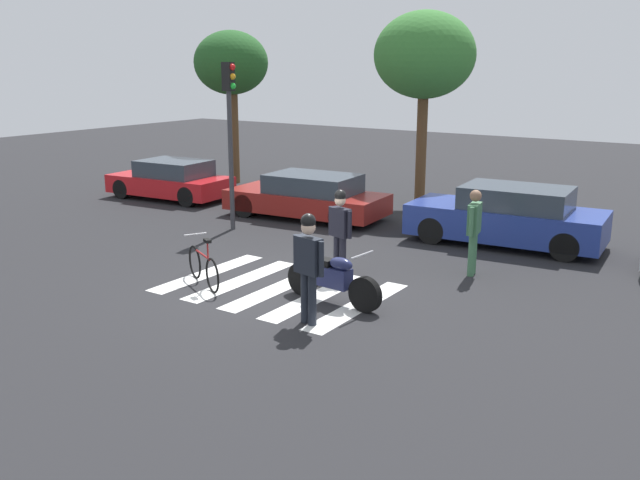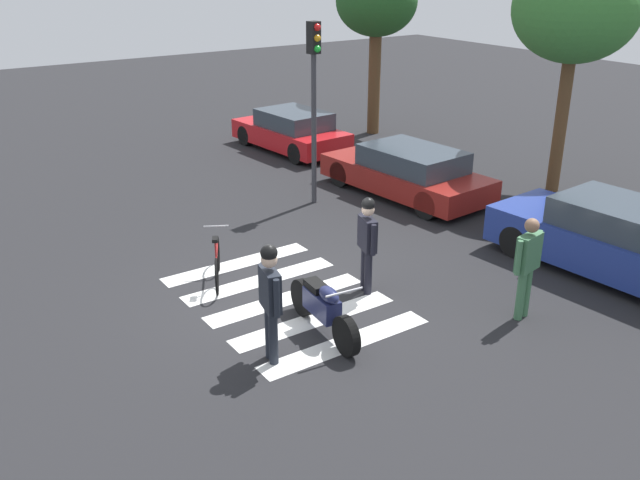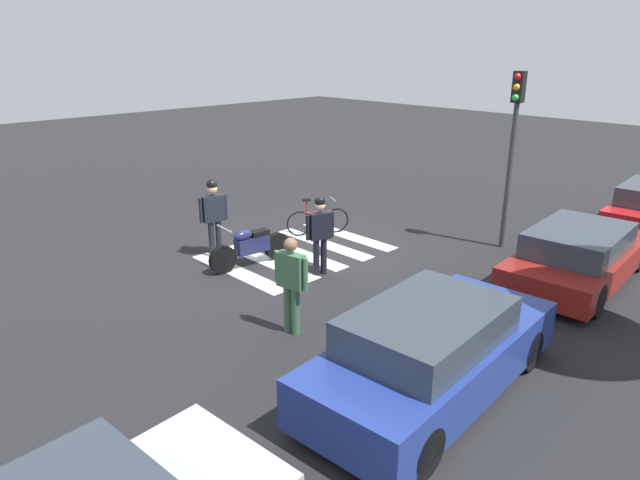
{
  "view_description": "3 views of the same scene",
  "coord_description": "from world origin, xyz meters",
  "px_view_note": "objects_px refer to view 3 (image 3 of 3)",
  "views": [
    {
      "loc": [
        7.71,
        -10.11,
        4.23
      ],
      "look_at": [
        0.34,
        0.95,
        0.81
      ],
      "focal_mm": 38.89,
      "sensor_mm": 36.0,
      "label": 1
    },
    {
      "loc": [
        9.26,
        -5.63,
        5.66
      ],
      "look_at": [
        -0.06,
        0.77,
        0.93
      ],
      "focal_mm": 38.86,
      "sensor_mm": 36.0,
      "label": 2
    },
    {
      "loc": [
        8.6,
        9.59,
        4.83
      ],
      "look_at": [
        0.84,
        1.64,
        0.94
      ],
      "focal_mm": 31.65,
      "sensor_mm": 36.0,
      "label": 3
    }
  ],
  "objects_px": {
    "officer_on_foot": "(320,230)",
    "car_maroon_wagon": "(579,255)",
    "traffic_light_pole": "(513,133)",
    "officer_by_motorcycle": "(214,212)",
    "leaning_bicycle": "(318,221)",
    "police_motorcycle": "(251,247)",
    "car_blue_hatchback": "(432,352)",
    "pedestrian_bystander": "(291,279)"
  },
  "relations": [
    {
      "from": "leaning_bicycle",
      "to": "car_maroon_wagon",
      "type": "bearing_deg",
      "value": 105.98
    },
    {
      "from": "police_motorcycle",
      "to": "leaning_bicycle",
      "type": "bearing_deg",
      "value": -168.57
    },
    {
      "from": "leaning_bicycle",
      "to": "car_maroon_wagon",
      "type": "relative_size",
      "value": 0.33
    },
    {
      "from": "officer_on_foot",
      "to": "traffic_light_pole",
      "type": "distance_m",
      "value": 5.19
    },
    {
      "from": "pedestrian_bystander",
      "to": "police_motorcycle",
      "type": "bearing_deg",
      "value": -115.45
    },
    {
      "from": "officer_on_foot",
      "to": "traffic_light_pole",
      "type": "xyz_separation_m",
      "value": [
        -4.47,
        1.91,
        1.81
      ]
    },
    {
      "from": "officer_on_foot",
      "to": "car_maroon_wagon",
      "type": "distance_m",
      "value": 5.49
    },
    {
      "from": "officer_by_motorcycle",
      "to": "leaning_bicycle",
      "type": "bearing_deg",
      "value": 169.16
    },
    {
      "from": "officer_by_motorcycle",
      "to": "traffic_light_pole",
      "type": "height_order",
      "value": "traffic_light_pole"
    },
    {
      "from": "police_motorcycle",
      "to": "pedestrian_bystander",
      "type": "relative_size",
      "value": 1.17
    },
    {
      "from": "officer_by_motorcycle",
      "to": "officer_on_foot",
      "type": "bearing_deg",
      "value": 111.23
    },
    {
      "from": "officer_on_foot",
      "to": "car_blue_hatchback",
      "type": "bearing_deg",
      "value": 65.29
    },
    {
      "from": "leaning_bicycle",
      "to": "car_maroon_wagon",
      "type": "distance_m",
      "value": 6.36
    },
    {
      "from": "police_motorcycle",
      "to": "officer_by_motorcycle",
      "type": "height_order",
      "value": "officer_by_motorcycle"
    },
    {
      "from": "traffic_light_pole",
      "to": "car_blue_hatchback",
      "type": "bearing_deg",
      "value": 20.44
    },
    {
      "from": "police_motorcycle",
      "to": "officer_by_motorcycle",
      "type": "distance_m",
      "value": 1.28
    },
    {
      "from": "car_blue_hatchback",
      "to": "car_maroon_wagon",
      "type": "bearing_deg",
      "value": -177.88
    },
    {
      "from": "police_motorcycle",
      "to": "leaning_bicycle",
      "type": "xyz_separation_m",
      "value": [
        -2.64,
        -0.53,
        -0.08
      ]
    },
    {
      "from": "police_motorcycle",
      "to": "traffic_light_pole",
      "type": "height_order",
      "value": "traffic_light_pole"
    },
    {
      "from": "leaning_bicycle",
      "to": "car_blue_hatchback",
      "type": "relative_size",
      "value": 0.33
    },
    {
      "from": "officer_by_motorcycle",
      "to": "traffic_light_pole",
      "type": "xyz_separation_m",
      "value": [
        -5.46,
        4.46,
        1.74
      ]
    },
    {
      "from": "leaning_bicycle",
      "to": "police_motorcycle",
      "type": "bearing_deg",
      "value": 11.43
    },
    {
      "from": "traffic_light_pole",
      "to": "officer_on_foot",
      "type": "bearing_deg",
      "value": -23.14
    },
    {
      "from": "officer_by_motorcycle",
      "to": "car_maroon_wagon",
      "type": "distance_m",
      "value": 8.11
    },
    {
      "from": "police_motorcycle",
      "to": "car_blue_hatchback",
      "type": "relative_size",
      "value": 0.45
    },
    {
      "from": "officer_by_motorcycle",
      "to": "pedestrian_bystander",
      "type": "bearing_deg",
      "value": 73.45
    },
    {
      "from": "leaning_bicycle",
      "to": "traffic_light_pole",
      "type": "distance_m",
      "value": 5.31
    },
    {
      "from": "leaning_bicycle",
      "to": "traffic_light_pole",
      "type": "xyz_separation_m",
      "value": [
        -2.6,
        3.91,
        2.46
      ]
    },
    {
      "from": "leaning_bicycle",
      "to": "traffic_light_pole",
      "type": "relative_size",
      "value": 0.36
    },
    {
      "from": "police_motorcycle",
      "to": "car_maroon_wagon",
      "type": "relative_size",
      "value": 0.45
    },
    {
      "from": "leaning_bicycle",
      "to": "car_blue_hatchback",
      "type": "distance_m",
      "value": 7.41
    },
    {
      "from": "pedestrian_bystander",
      "to": "car_maroon_wagon",
      "type": "distance_m",
      "value": 6.38
    },
    {
      "from": "leaning_bicycle",
      "to": "officer_by_motorcycle",
      "type": "height_order",
      "value": "officer_by_motorcycle"
    },
    {
      "from": "police_motorcycle",
      "to": "officer_on_foot",
      "type": "height_order",
      "value": "officer_on_foot"
    },
    {
      "from": "car_maroon_wagon",
      "to": "leaning_bicycle",
      "type": "bearing_deg",
      "value": -74.02
    },
    {
      "from": "leaning_bicycle",
      "to": "officer_by_motorcycle",
      "type": "relative_size",
      "value": 0.81
    },
    {
      "from": "police_motorcycle",
      "to": "car_maroon_wagon",
      "type": "bearing_deg",
      "value": 128.19
    },
    {
      "from": "car_blue_hatchback",
      "to": "pedestrian_bystander",
      "type": "bearing_deg",
      "value": -85.34
    },
    {
      "from": "car_maroon_wagon",
      "to": "pedestrian_bystander",
      "type": "bearing_deg",
      "value": -23.63
    },
    {
      "from": "officer_on_foot",
      "to": "officer_by_motorcycle",
      "type": "relative_size",
      "value": 0.95
    },
    {
      "from": "officer_on_foot",
      "to": "car_blue_hatchback",
      "type": "xyz_separation_m",
      "value": [
        1.99,
        4.32,
        -0.35
      ]
    },
    {
      "from": "leaning_bicycle",
      "to": "traffic_light_pole",
      "type": "bearing_deg",
      "value": 123.62
    }
  ]
}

